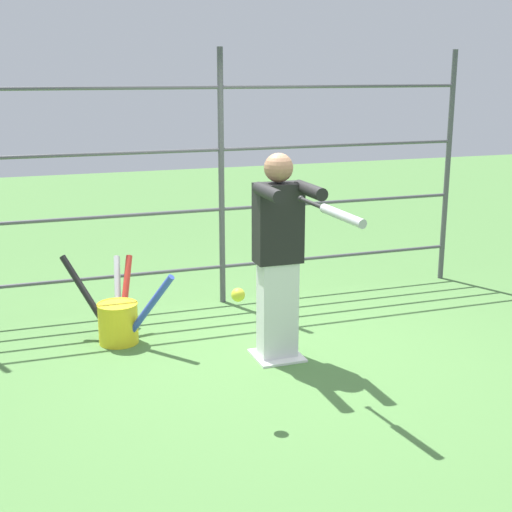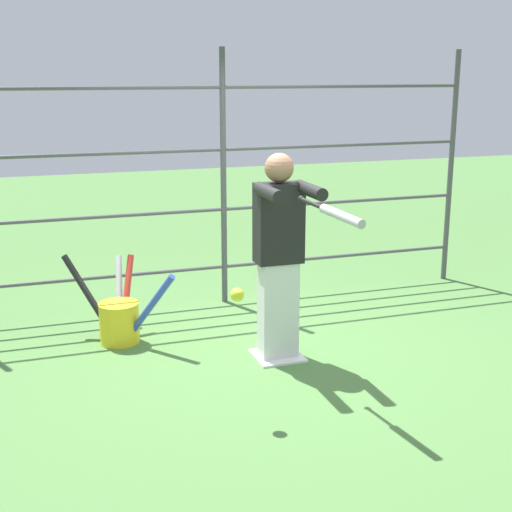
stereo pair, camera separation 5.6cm
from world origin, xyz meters
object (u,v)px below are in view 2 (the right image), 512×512
(batter, at_px, (279,251))
(bat_bucket, at_px, (119,317))
(softball_in_flight, at_px, (237,295))
(baseball_bat_swinging, at_px, (336,214))

(batter, height_order, bat_bucket, batter)
(bat_bucket, bearing_deg, batter, 145.81)
(batter, distance_m, bat_bucket, 1.64)
(softball_in_flight, relative_size, bat_bucket, 0.09)
(baseball_bat_swinging, relative_size, softball_in_flight, 8.58)
(batter, bearing_deg, bat_bucket, -34.19)
(softball_in_flight, bearing_deg, baseball_bat_swinging, 173.43)
(batter, relative_size, softball_in_flight, 18.11)
(bat_bucket, bearing_deg, softball_in_flight, 109.32)
(batter, relative_size, bat_bucket, 1.65)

